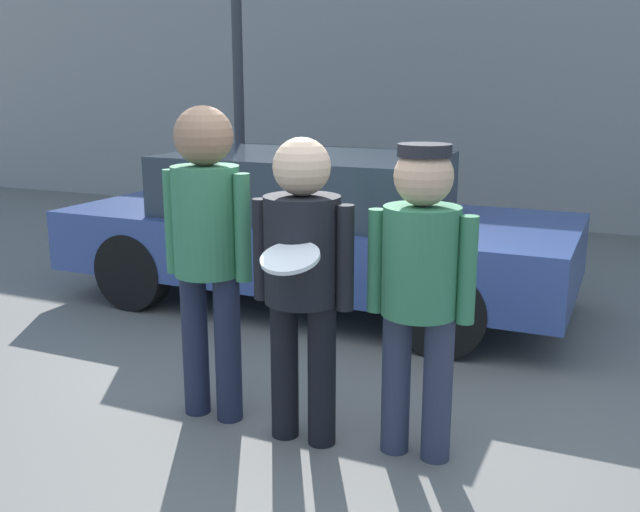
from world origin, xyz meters
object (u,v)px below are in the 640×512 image
Objects in this scene: person_left at (207,235)px; person_right at (420,275)px; person_middle_with_frisbee at (302,265)px; parked_car_near at (314,227)px.

person_left is 1.10× the size of person_right.
person_middle_with_frisbee is (0.60, -0.05, -0.10)m from person_left.
person_middle_with_frisbee is 0.61m from person_right.
parked_car_near is (-1.61, 2.26, -0.30)m from person_right.
person_left is 1.21m from person_right.
parked_car_near is (-0.40, 2.30, -0.40)m from person_left.
person_middle_with_frisbee is at bearing -66.88° from parked_car_near.
parked_car_near is at bearing 113.12° from person_middle_with_frisbee.
person_left reaches higher than person_right.
person_right is 0.37× the size of parked_car_near.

